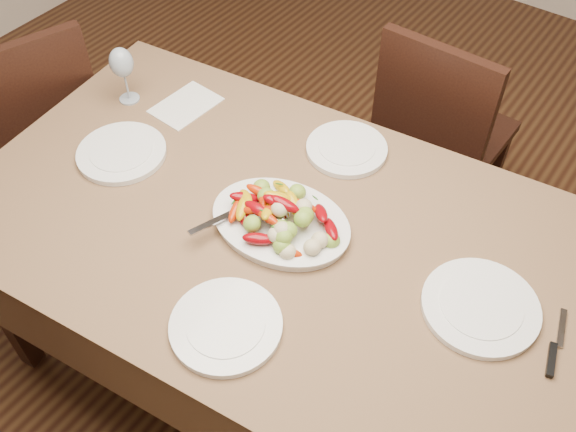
# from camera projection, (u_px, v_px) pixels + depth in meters

# --- Properties ---
(floor) EXTENTS (6.00, 6.00, 0.00)m
(floor) POSITION_uv_depth(u_px,v_px,m) (246.00, 388.00, 2.24)
(floor) COLOR #392011
(floor) RESTS_ON ground
(dining_table) EXTENTS (1.94, 1.24, 0.76)m
(dining_table) POSITION_uv_depth(u_px,v_px,m) (288.00, 309.00, 2.01)
(dining_table) COLOR brown
(dining_table) RESTS_ON ground
(chair_far) EXTENTS (0.43, 0.43, 0.95)m
(chair_far) POSITION_uv_depth(u_px,v_px,m) (445.00, 132.00, 2.42)
(chair_far) COLOR black
(chair_far) RESTS_ON ground
(chair_left) EXTENTS (0.53, 0.53, 0.95)m
(chair_left) POSITION_uv_depth(u_px,v_px,m) (36.00, 128.00, 2.43)
(chair_left) COLOR black
(chair_left) RESTS_ON ground
(serving_platter) EXTENTS (0.41, 0.32, 0.02)m
(serving_platter) POSITION_uv_depth(u_px,v_px,m) (281.00, 224.00, 1.73)
(serving_platter) COLOR white
(serving_platter) RESTS_ON dining_table
(roasted_vegetables) EXTENTS (0.33, 0.24, 0.09)m
(roasted_vegetables) POSITION_uv_depth(u_px,v_px,m) (281.00, 210.00, 1.68)
(roasted_vegetables) COLOR #730208
(roasted_vegetables) RESTS_ON serving_platter
(serving_spoon) EXTENTS (0.29, 0.13, 0.03)m
(serving_spoon) POSITION_uv_depth(u_px,v_px,m) (252.00, 215.00, 1.70)
(serving_spoon) COLOR #9EA0A8
(serving_spoon) RESTS_ON serving_platter
(plate_left) EXTENTS (0.27, 0.27, 0.02)m
(plate_left) POSITION_uv_depth(u_px,v_px,m) (122.00, 153.00, 1.92)
(plate_left) COLOR white
(plate_left) RESTS_ON dining_table
(plate_right) EXTENTS (0.29, 0.29, 0.02)m
(plate_right) POSITION_uv_depth(u_px,v_px,m) (480.00, 307.00, 1.55)
(plate_right) COLOR white
(plate_right) RESTS_ON dining_table
(plate_far) EXTENTS (0.24, 0.24, 0.02)m
(plate_far) POSITION_uv_depth(u_px,v_px,m) (347.00, 149.00, 1.93)
(plate_far) COLOR white
(plate_far) RESTS_ON dining_table
(plate_near) EXTENTS (0.27, 0.27, 0.02)m
(plate_near) POSITION_uv_depth(u_px,v_px,m) (226.00, 326.00, 1.52)
(plate_near) COLOR white
(plate_near) RESTS_ON dining_table
(wine_glass) EXTENTS (0.08, 0.08, 0.20)m
(wine_glass) POSITION_uv_depth(u_px,v_px,m) (124.00, 74.00, 2.02)
(wine_glass) COLOR #8C99A5
(wine_glass) RESTS_ON dining_table
(menu_card) EXTENTS (0.16, 0.22, 0.00)m
(menu_card) POSITION_uv_depth(u_px,v_px,m) (186.00, 105.00, 2.08)
(menu_card) COLOR silver
(menu_card) RESTS_ON dining_table
(table_knife) EXTENTS (0.07, 0.20, 0.01)m
(table_knife) POSITION_uv_depth(u_px,v_px,m) (556.00, 346.00, 1.49)
(table_knife) COLOR #9EA0A8
(table_knife) RESTS_ON dining_table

